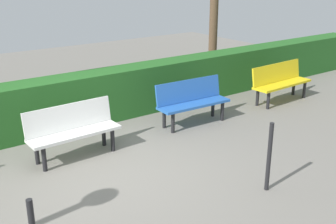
% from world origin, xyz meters
% --- Properties ---
extents(ground_plane, '(20.55, 20.55, 0.00)m').
position_xyz_m(ground_plane, '(0.00, 0.00, 0.00)').
color(ground_plane, gray).
extents(bench_yellow, '(1.65, 0.52, 0.86)m').
position_xyz_m(bench_yellow, '(-5.06, -0.77, 0.48)').
color(bench_yellow, yellow).
rests_on(bench_yellow, ground_plane).
extents(bench_blue, '(1.52, 0.53, 0.86)m').
position_xyz_m(bench_blue, '(-2.51, -0.84, 0.48)').
color(bench_blue, blue).
rests_on(bench_blue, ground_plane).
extents(bench_white, '(1.51, 0.49, 0.86)m').
position_xyz_m(bench_white, '(0.02, -0.80, 0.48)').
color(bench_white, white).
rests_on(bench_white, ground_plane).
extents(hedge_row, '(16.55, 0.62, 1.00)m').
position_xyz_m(hedge_row, '(-1.19, -2.06, 0.50)').
color(hedge_row, '#266023').
rests_on(hedge_row, ground_plane).
extents(railing_post_mid, '(0.06, 0.06, 1.00)m').
position_xyz_m(railing_post_mid, '(-1.69, 1.82, 0.50)').
color(railing_post_mid, black).
rests_on(railing_post_mid, ground_plane).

